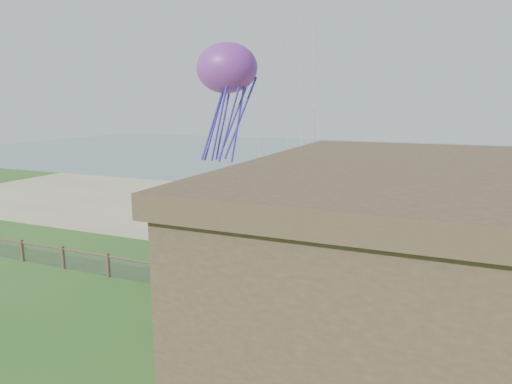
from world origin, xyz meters
TOP-DOWN VIEW (x-y plane):
  - ground at (0.00, 0.00)m, footprint 160.00×160.00m
  - sand_beach at (0.00, 22.00)m, footprint 72.00×20.00m
  - ocean at (0.00, 66.00)m, footprint 160.00×68.00m
  - chainlink_fence at (0.00, 6.00)m, footprint 36.20×0.20m
  - picnic_table at (2.76, 2.89)m, footprint 1.90×1.47m
  - octopus_kite at (-3.52, 14.66)m, footprint 4.25×3.42m

SIDE VIEW (x-z plane):
  - ground at x=0.00m, z-range 0.00..0.00m
  - ocean at x=0.00m, z-range -0.01..0.01m
  - sand_beach at x=0.00m, z-range -0.01..0.01m
  - picnic_table at x=2.76m, z-range 0.00..0.78m
  - chainlink_fence at x=0.00m, z-range -0.07..1.18m
  - octopus_kite at x=-3.52m, z-range 4.93..12.69m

